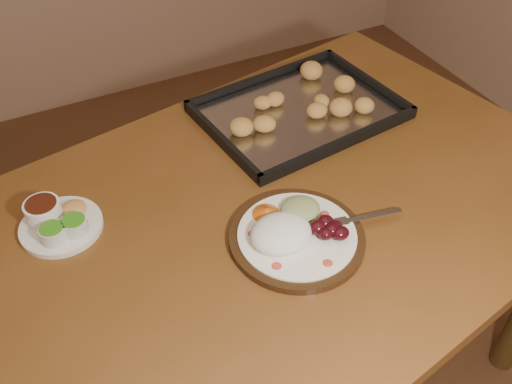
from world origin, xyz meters
TOP-DOWN VIEW (x-y plane):
  - dining_table at (0.26, 0.24)m, footprint 1.64×1.17m
  - dinner_plate at (0.31, 0.15)m, footprint 0.36×0.27m
  - condiment_saucer at (-0.10, 0.39)m, footprint 0.17×0.17m
  - baking_tray at (0.53, 0.52)m, footprint 0.51×0.40m

SIDE VIEW (x-z plane):
  - dining_table at x=0.26m, z-range 0.28..1.03m
  - baking_tray at x=0.53m, z-range 0.74..0.79m
  - dinner_plate at x=0.31m, z-range 0.74..0.80m
  - condiment_saucer at x=-0.10m, z-range 0.74..0.80m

